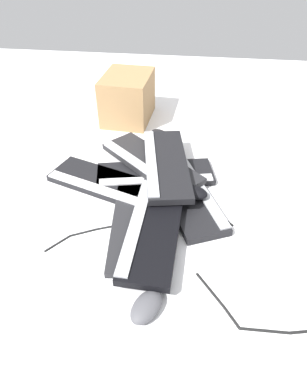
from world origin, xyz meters
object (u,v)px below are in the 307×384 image
object	(u,v)px
keyboard_6	(165,163)
cardboard_box	(128,98)
keyboard_2	(186,194)
keyboard_3	(155,174)
keyboard_1	(137,220)
mouse_3	(192,192)
mouse_2	(145,306)
mouse_0	(160,135)
keyboard_4	(154,227)
keyboard_5	(150,163)
keyboard_0	(106,184)
mouse_1	(176,187)

from	to	relation	value
keyboard_6	cardboard_box	size ratio (longest dim) A/B	1.67
keyboard_2	keyboard_3	size ratio (longest dim) A/B	1.00
keyboard_1	mouse_3	distance (m)	0.21
keyboard_2	mouse_3	world-z (taller)	mouse_3
mouse_2	mouse_3	xyz separation A→B (m)	(-0.10, -0.44, 0.03)
mouse_0	mouse_2	bearing A→B (deg)	-37.57
keyboard_3	keyboard_4	size ratio (longest dim) A/B	1.04
keyboard_2	cardboard_box	xyz separation A→B (m)	(0.31, -0.57, 0.09)
keyboard_1	keyboard_5	world-z (taller)	keyboard_5
keyboard_3	cardboard_box	size ratio (longest dim) A/B	1.68
keyboard_0	mouse_0	bearing A→B (deg)	-113.63
keyboard_4	mouse_0	xyz separation A→B (m)	(0.05, -0.59, -0.02)
keyboard_2	keyboard_5	world-z (taller)	keyboard_5
keyboard_3	keyboard_6	distance (m)	0.07
mouse_2	keyboard_6	bearing A→B (deg)	-154.57
keyboard_2	keyboard_4	bearing A→B (deg)	66.09
keyboard_1	keyboard_2	world-z (taller)	same
keyboard_1	keyboard_4	world-z (taller)	keyboard_4
keyboard_6	cardboard_box	xyz separation A→B (m)	(0.23, -0.47, 0.03)
keyboard_6	keyboard_2	bearing A→B (deg)	131.72
keyboard_2	keyboard_6	bearing A→B (deg)	-48.28
keyboard_6	mouse_1	world-z (taller)	keyboard_6
mouse_1	cardboard_box	size ratio (longest dim) A/B	0.40
keyboard_3	keyboard_4	bearing A→B (deg)	96.15
keyboard_5	mouse_1	xyz separation A→B (m)	(-0.11, 0.15, 0.01)
keyboard_3	mouse_2	size ratio (longest dim) A/B	4.19
keyboard_5	cardboard_box	xyz separation A→B (m)	(0.17, -0.43, 0.06)
keyboard_5	cardboard_box	world-z (taller)	cardboard_box
mouse_0	keyboard_5	bearing A→B (deg)	-43.76
keyboard_4	mouse_3	bearing A→B (deg)	-121.77
mouse_0	mouse_1	size ratio (longest dim) A/B	1.00
keyboard_1	keyboard_4	xyz separation A→B (m)	(-0.06, 0.05, 0.03)
keyboard_0	keyboard_1	xyz separation A→B (m)	(-0.14, 0.18, 0.00)
keyboard_6	mouse_2	size ratio (longest dim) A/B	4.18
keyboard_1	cardboard_box	world-z (taller)	cardboard_box
keyboard_5	keyboard_1	bearing A→B (deg)	88.97
mouse_2	mouse_3	bearing A→B (deg)	-167.85
keyboard_0	keyboard_3	size ratio (longest dim) A/B	1.01
keyboard_3	keyboard_5	bearing A→B (deg)	-55.33
keyboard_4	mouse_1	bearing A→B (deg)	-105.75
keyboard_3	mouse_2	distance (m)	0.57
keyboard_0	cardboard_box	bearing A→B (deg)	-88.16
keyboard_1	mouse_0	size ratio (longest dim) A/B	4.12
mouse_0	mouse_3	distance (m)	0.45
keyboard_4	mouse_1	size ratio (longest dim) A/B	4.05
keyboard_3	keyboard_2	bearing A→B (deg)	140.14
mouse_3	keyboard_2	bearing A→B (deg)	-43.24
keyboard_1	mouse_0	world-z (taller)	mouse_0
mouse_0	cardboard_box	size ratio (longest dim) A/B	0.40
keyboard_1	keyboard_2	bearing A→B (deg)	-134.74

